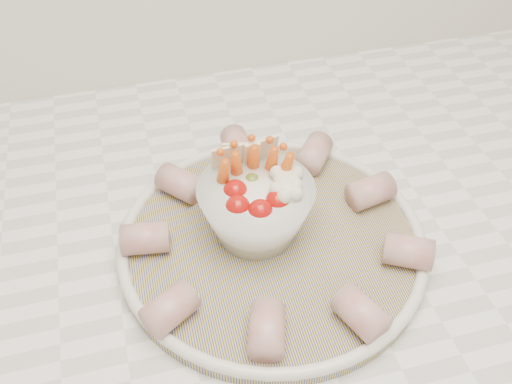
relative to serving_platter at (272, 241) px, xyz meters
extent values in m
cube|color=white|center=(0.01, 0.04, -0.03)|extent=(2.04, 0.62, 0.04)
cylinder|color=navy|center=(0.00, 0.00, 0.00)|extent=(0.32, 0.32, 0.01)
torus|color=silver|center=(0.00, 0.00, 0.00)|extent=(0.31, 0.31, 0.01)
sphere|color=#A30E0A|center=(-0.04, 0.00, 0.06)|extent=(0.02, 0.02, 0.02)
sphere|color=#A30E0A|center=(-0.02, -0.01, 0.06)|extent=(0.02, 0.02, 0.02)
sphere|color=#A30E0A|center=(0.00, -0.01, 0.06)|extent=(0.02, 0.02, 0.02)
sphere|color=#A30E0A|center=(-0.03, 0.02, 0.06)|extent=(0.02, 0.02, 0.02)
sphere|color=#506822|center=(-0.01, 0.03, 0.06)|extent=(0.02, 0.02, 0.02)
cone|color=#C74E12|center=(-0.03, 0.04, 0.07)|extent=(0.02, 0.03, 0.06)
cone|color=#C74E12|center=(-0.01, 0.05, 0.07)|extent=(0.02, 0.03, 0.06)
cone|color=#C74E12|center=(0.01, 0.04, 0.07)|extent=(0.02, 0.03, 0.06)
cone|color=#C74E12|center=(-0.04, 0.03, 0.07)|extent=(0.02, 0.03, 0.06)
cone|color=#C74E12|center=(0.02, 0.02, 0.07)|extent=(0.03, 0.03, 0.06)
sphere|color=#EAE6CA|center=(0.02, 0.02, 0.06)|extent=(0.03, 0.03, 0.03)
sphere|color=#EAE6CA|center=(0.01, 0.00, 0.06)|extent=(0.03, 0.03, 0.03)
cube|color=beige|center=(-0.02, 0.06, 0.07)|extent=(0.04, 0.02, 0.04)
cube|color=beige|center=(0.00, 0.05, 0.07)|extent=(0.04, 0.02, 0.04)
cube|color=beige|center=(-0.03, 0.05, 0.07)|extent=(0.04, 0.01, 0.04)
cylinder|color=#A24A4B|center=(0.12, 0.02, 0.02)|extent=(0.05, 0.04, 0.03)
cylinder|color=#A24A4B|center=(0.08, 0.10, 0.02)|extent=(0.05, 0.06, 0.03)
cylinder|color=#A24A4B|center=(0.00, 0.13, 0.02)|extent=(0.03, 0.05, 0.03)
cylinder|color=#A24A4B|center=(-0.08, 0.09, 0.02)|extent=(0.05, 0.06, 0.03)
cylinder|color=#A24A4B|center=(-0.12, 0.02, 0.02)|extent=(0.05, 0.04, 0.03)
cylinder|color=#A24A4B|center=(-0.11, -0.07, 0.02)|extent=(0.06, 0.05, 0.03)
cylinder|color=#A24A4B|center=(-0.04, -0.11, 0.02)|extent=(0.04, 0.05, 0.03)
cylinder|color=#A24A4B|center=(0.05, -0.12, 0.02)|extent=(0.05, 0.05, 0.03)
cylinder|color=#A24A4B|center=(0.12, -0.06, 0.02)|extent=(0.06, 0.05, 0.03)
camera|label=1|loc=(-0.12, -0.37, 0.44)|focal=40.00mm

